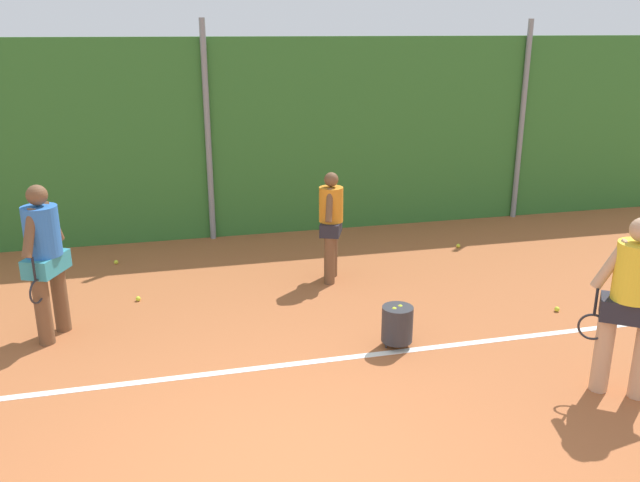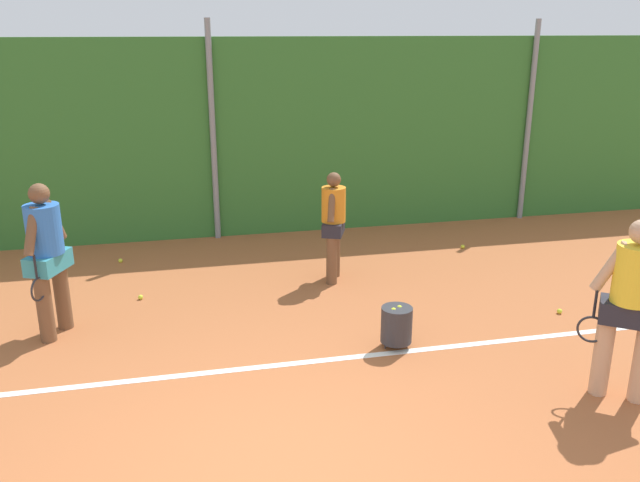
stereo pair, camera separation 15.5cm
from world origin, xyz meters
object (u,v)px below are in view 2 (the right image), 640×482
object	(u,v)px
tennis_ball_5	(141,297)
tennis_ball_0	(463,247)
player_midcourt	(47,252)
player_backcourt_far	(333,221)
tennis_ball_6	(560,311)
tennis_ball_3	(120,261)
player_foreground_near	(631,301)
ball_hopper	(396,324)

from	to	relation	value
tennis_ball_5	tennis_ball_0	bearing A→B (deg)	11.54
player_midcourt	tennis_ball_5	bearing A→B (deg)	156.49
player_backcourt_far	tennis_ball_6	world-z (taller)	player_backcourt_far
player_midcourt	tennis_ball_3	bearing A→B (deg)	-169.53
player_foreground_near	tennis_ball_0	distance (m)	4.78
ball_hopper	tennis_ball_6	xyz separation A→B (m)	(2.38, 0.44, -0.26)
player_backcourt_far	tennis_ball_0	xyz separation A→B (m)	(2.46, 0.90, -0.87)
tennis_ball_0	tennis_ball_6	world-z (taller)	same
player_midcourt	player_backcourt_far	distance (m)	3.83
player_midcourt	tennis_ball_5	xyz separation A→B (m)	(0.94, 0.87, -1.01)
player_midcourt	tennis_ball_5	distance (m)	1.63
player_foreground_near	tennis_ball_6	world-z (taller)	player_foreground_near
player_foreground_near	tennis_ball_6	size ratio (longest dim) A/B	28.01
player_foreground_near	tennis_ball_0	size ratio (longest dim) A/B	28.01
player_backcourt_far	tennis_ball_0	bearing A→B (deg)	-47.91
tennis_ball_0	player_midcourt	bearing A→B (deg)	-162.52
tennis_ball_0	tennis_ball_6	xyz separation A→B (m)	(0.12, -2.72, 0.00)
ball_hopper	tennis_ball_0	bearing A→B (deg)	54.43
player_foreground_near	player_midcourt	xyz separation A→B (m)	(-5.70, 2.71, 0.01)
player_backcourt_far	ball_hopper	distance (m)	2.35
player_foreground_near	player_midcourt	size ratio (longest dim) A/B	0.99
player_midcourt	tennis_ball_6	world-z (taller)	player_midcourt
tennis_ball_0	player_foreground_near	bearing A→B (deg)	-95.38
tennis_ball_0	tennis_ball_5	bearing A→B (deg)	-168.46
ball_hopper	tennis_ball_6	distance (m)	2.43
player_backcourt_far	ball_hopper	bearing A→B (deg)	-153.08
tennis_ball_0	tennis_ball_3	size ratio (longest dim) A/B	1.00
player_foreground_near	ball_hopper	bearing A→B (deg)	-3.83
player_foreground_near	tennis_ball_0	bearing A→B (deg)	-59.99
player_backcourt_far	tennis_ball_5	world-z (taller)	player_backcourt_far
player_foreground_near	tennis_ball_6	distance (m)	2.24
player_backcourt_far	tennis_ball_5	xyz separation A→B (m)	(-2.74, -0.16, -0.87)
player_midcourt	player_backcourt_far	bearing A→B (deg)	129.29
player_midcourt	tennis_ball_0	xyz separation A→B (m)	(6.14, 1.93, -1.01)
player_foreground_near	tennis_ball_5	xyz separation A→B (m)	(-4.76, 3.59, -1.00)
ball_hopper	tennis_ball_3	world-z (taller)	ball_hopper
player_midcourt	tennis_ball_5	size ratio (longest dim) A/B	28.22
player_foreground_near	player_backcourt_far	world-z (taller)	player_foreground_near
tennis_ball_3	player_foreground_near	bearing A→B (deg)	-45.28
player_foreground_near	ball_hopper	xyz separation A→B (m)	(-1.82, 1.49, -0.74)
player_foreground_near	tennis_ball_5	world-z (taller)	player_foreground_near
tennis_ball_0	tennis_ball_3	xyz separation A→B (m)	(-5.56, 0.53, 0.00)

